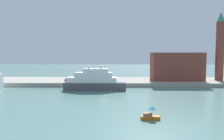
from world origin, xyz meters
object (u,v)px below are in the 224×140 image
Objects in this scene: small_motorboat at (150,115)px; harbor_building at (176,66)px; parked_car at (70,79)px; person_figure at (82,79)px; mooring_bollard at (107,82)px; bell_tower at (220,44)px; large_yacht at (94,82)px.

harbor_building is at bearing 70.55° from small_motorboat.
person_figure reaches higher than parked_car.
mooring_bollard is at bearing -161.66° from harbor_building.
harbor_building is at bearing 176.00° from bell_tower.
mooring_bollard is (-30.57, -10.14, -5.80)m from harbor_building.
mooring_bollard is (4.26, 7.87, -1.19)m from large_yacht.
parked_car is at bearing 130.82° from large_yacht.
mooring_bollard is (-48.77, -8.86, -15.65)m from bell_tower.
small_motorboat is 0.93× the size of parked_car.
small_motorboat is 57.78m from parked_car.
bell_tower is (18.20, -1.27, 9.86)m from harbor_building.
mooring_bollard is (11.14, -7.58, -0.44)m from person_figure.
mooring_bollard is (16.17, -5.92, -0.37)m from parked_car.
small_motorboat is 6.39× the size of mooring_bollard.
small_motorboat is 57.11m from person_figure.
parked_car is (-46.74, -4.22, -5.43)m from harbor_building.
person_figure is at bearing 145.75° from mooring_bollard.
small_motorboat is at bearing -109.45° from harbor_building.
person_figure is 13.48m from mooring_bollard.
parked_car is at bearing 159.90° from mooring_bollard.
small_motorboat is (15.35, -37.14, -2.14)m from large_yacht.
large_yacht reaches higher than person_figure.
harbor_building reaches higher than person_figure.
person_figure is at bearing 18.32° from parked_car.
large_yacht is 39.48m from harbor_building.
person_figure is at bearing 113.99° from large_yacht.
bell_tower is (37.68, 53.87, 16.61)m from small_motorboat.
large_yacht is at bearing -118.43° from mooring_bollard.
harbor_building is 42.12m from person_figure.
large_yacht is at bearing -162.49° from bell_tower.
harbor_building is (34.83, 18.01, 4.61)m from large_yacht.
small_motorboat is at bearing -124.97° from bell_tower.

